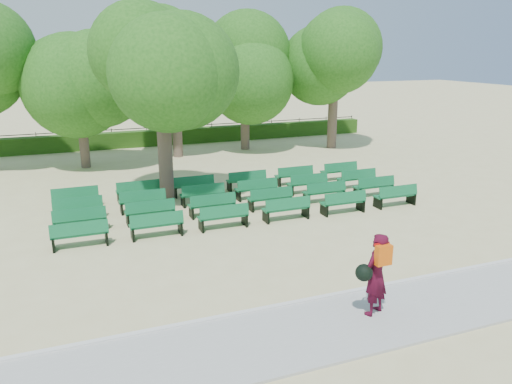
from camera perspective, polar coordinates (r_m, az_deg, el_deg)
ground at (r=17.10m, az=-1.07°, el=-2.66°), size 120.00×120.00×0.00m
paving at (r=11.03m, az=12.74°, el=-14.02°), size 30.00×2.20×0.06m
curb at (r=11.87m, az=9.63°, el=-11.46°), size 30.00×0.12×0.10m
hedge at (r=30.16m, az=-10.35°, el=6.18°), size 26.00×0.70×0.90m
fence at (r=30.62m, az=-10.46°, el=5.47°), size 26.00×0.10×1.02m
tree_line at (r=26.39m, az=-8.61°, el=3.87°), size 21.80×6.80×7.04m
bench_array at (r=18.01m, az=-2.28°, el=-1.42°), size 1.60×0.54×1.00m
tree_among at (r=18.16m, az=-10.78°, el=12.85°), size 4.68×4.68×6.69m
person at (r=10.79m, az=13.47°, el=-9.03°), size 0.90×0.66×1.80m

